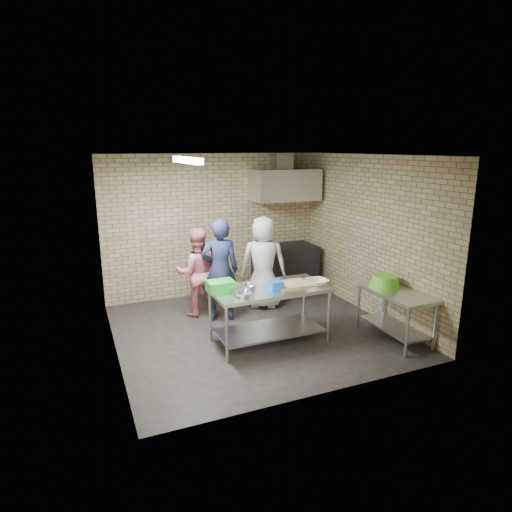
{
  "coord_description": "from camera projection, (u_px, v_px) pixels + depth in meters",
  "views": [
    {
      "loc": [
        -2.5,
        -5.9,
        2.82
      ],
      "look_at": [
        0.1,
        0.2,
        1.15
      ],
      "focal_mm": 30.58,
      "sensor_mm": 36.0,
      "label": 1
    }
  ],
  "objects": [
    {
      "name": "prep_table",
      "position": [
        269.0,
        315.0,
        6.4
      ],
      "size": [
        1.68,
        0.84,
        0.84
      ],
      "primitive_type": "cube",
      "color": "silver",
      "rests_on": "floor"
    },
    {
      "name": "man_navy",
      "position": [
        220.0,
        270.0,
        7.12
      ],
      "size": [
        0.69,
        0.53,
        1.7
      ],
      "primitive_type": "imported",
      "rotation": [
        0.0,
        0.0,
        2.92
      ],
      "color": "#141633",
      "rests_on": "floor"
    },
    {
      "name": "range_hood",
      "position": [
        285.0,
        185.0,
        8.42
      ],
      "size": [
        1.3,
        0.6,
        0.6
      ],
      "primitive_type": "cube",
      "color": "silver",
      "rests_on": "back_wall"
    },
    {
      "name": "left_wall",
      "position": [
        109.0,
        261.0,
        5.77
      ],
      "size": [
        0.06,
        4.0,
        2.7
      ],
      "primitive_type": "cube",
      "color": "tan",
      "rests_on": "ground"
    },
    {
      "name": "fluorescent_fixture",
      "position": [
        187.0,
        160.0,
        5.88
      ],
      "size": [
        0.1,
        1.25,
        0.08
      ],
      "primitive_type": "cube",
      "color": "white",
      "rests_on": "ceiling"
    },
    {
      "name": "woman_white",
      "position": [
        263.0,
        262.0,
        7.72
      ],
      "size": [
        0.95,
        0.81,
        1.65
      ],
      "primitive_type": "imported",
      "rotation": [
        0.0,
        0.0,
        2.72
      ],
      "color": "white",
      "rests_on": "floor"
    },
    {
      "name": "front_wall",
      "position": [
        326.0,
        284.0,
        4.78
      ],
      "size": [
        4.2,
        0.06,
        2.7
      ],
      "primitive_type": "cube",
      "color": "tan",
      "rests_on": "ground"
    },
    {
      "name": "ceiling",
      "position": [
        255.0,
        155.0,
        6.24
      ],
      "size": [
        4.2,
        4.2,
        0.0
      ],
      "primitive_type": "plane",
      "rotation": [
        3.14,
        0.0,
        0.0
      ],
      "color": "black",
      "rests_on": "ground"
    },
    {
      "name": "mixing_bowl_a",
      "position": [
        242.0,
        294.0,
        5.92
      ],
      "size": [
        0.26,
        0.26,
        0.06
      ],
      "primitive_type": "imported",
      "rotation": [
        0.0,
        0.0,
        0.0
      ],
      "color": "silver",
      "rests_on": "prep_table"
    },
    {
      "name": "hood_duct",
      "position": [
        282.0,
        161.0,
        8.44
      ],
      "size": [
        0.35,
        0.3,
        0.3
      ],
      "primitive_type": "cube",
      "color": "#A5A8AD",
      "rests_on": "back_wall"
    },
    {
      "name": "blue_tub",
      "position": [
        276.0,
        285.0,
        6.21
      ],
      "size": [
        0.19,
        0.19,
        0.12
      ],
      "primitive_type": "cube",
      "color": "blue",
      "rests_on": "prep_table"
    },
    {
      "name": "woman_pink",
      "position": [
        197.0,
        272.0,
        7.35
      ],
      "size": [
        0.79,
        0.64,
        1.52
      ],
      "primitive_type": "imported",
      "rotation": [
        0.0,
        0.0,
        3.04
      ],
      "color": "#CB6B78",
      "rests_on": "floor"
    },
    {
      "name": "wall_shelf",
      "position": [
        294.0,
        193.0,
        8.74
      ],
      "size": [
        0.8,
        0.2,
        0.04
      ],
      "primitive_type": "cube",
      "color": "#3F2B19",
      "rests_on": "back_wall"
    },
    {
      "name": "ceramic_bowl",
      "position": [
        317.0,
        282.0,
        6.42
      ],
      "size": [
        0.32,
        0.32,
        0.08
      ],
      "primitive_type": "imported",
      "rotation": [
        0.0,
        0.0,
        0.0
      ],
      "color": "beige",
      "rests_on": "prep_table"
    },
    {
      "name": "right_wall",
      "position": [
        369.0,
        236.0,
        7.37
      ],
      "size": [
        0.06,
        4.0,
        2.7
      ],
      "primitive_type": "cube",
      "color": "tan",
      "rests_on": "ground"
    },
    {
      "name": "floor",
      "position": [
        255.0,
        330.0,
        6.9
      ],
      "size": [
        4.2,
        4.2,
        0.0
      ],
      "primitive_type": "plane",
      "color": "black",
      "rests_on": "ground"
    },
    {
      "name": "cutting_board",
      "position": [
        292.0,
        284.0,
        6.41
      ],
      "size": [
        0.51,
        0.39,
        0.03
      ],
      "primitive_type": "cube",
      "color": "tan",
      "rests_on": "prep_table"
    },
    {
      "name": "green_crate",
      "position": [
        221.0,
        286.0,
        6.12
      ],
      "size": [
        0.37,
        0.28,
        0.15
      ],
      "primitive_type": "cube",
      "color": "green",
      "rests_on": "prep_table"
    },
    {
      "name": "mixing_bowl_b",
      "position": [
        249.0,
        287.0,
        6.22
      ],
      "size": [
        0.2,
        0.2,
        0.06
      ],
      "primitive_type": "imported",
      "rotation": [
        0.0,
        0.0,
        0.0
      ],
      "color": "#B3B5BB",
      "rests_on": "prep_table"
    },
    {
      "name": "green_basin",
      "position": [
        385.0,
        281.0,
        6.61
      ],
      "size": [
        0.46,
        0.46,
        0.17
      ],
      "primitive_type": null,
      "color": "#59C626",
      "rests_on": "side_counter"
    },
    {
      "name": "back_wall",
      "position": [
        215.0,
        225.0,
        8.35
      ],
      "size": [
        4.2,
        0.06,
        2.7
      ],
      "primitive_type": "cube",
      "color": "tan",
      "rests_on": "ground"
    },
    {
      "name": "stove",
      "position": [
        285.0,
        268.0,
        8.77
      ],
      "size": [
        1.2,
        0.7,
        0.9
      ],
      "primitive_type": "cube",
      "color": "black",
      "rests_on": "floor"
    },
    {
      "name": "side_counter",
      "position": [
        395.0,
        315.0,
        6.51
      ],
      "size": [
        0.6,
        1.2,
        0.75
      ],
      "primitive_type": "cube",
      "color": "silver",
      "rests_on": "floor"
    },
    {
      "name": "bottle_red",
      "position": [
        283.0,
        188.0,
        8.62
      ],
      "size": [
        0.07,
        0.07,
        0.18
      ],
      "primitive_type": "cylinder",
      "color": "#B22619",
      "rests_on": "wall_shelf"
    },
    {
      "name": "bottle_green",
      "position": [
        301.0,
        188.0,
        8.78
      ],
      "size": [
        0.06,
        0.06,
        0.15
      ],
      "primitive_type": "cylinder",
      "color": "green",
      "rests_on": "wall_shelf"
    }
  ]
}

